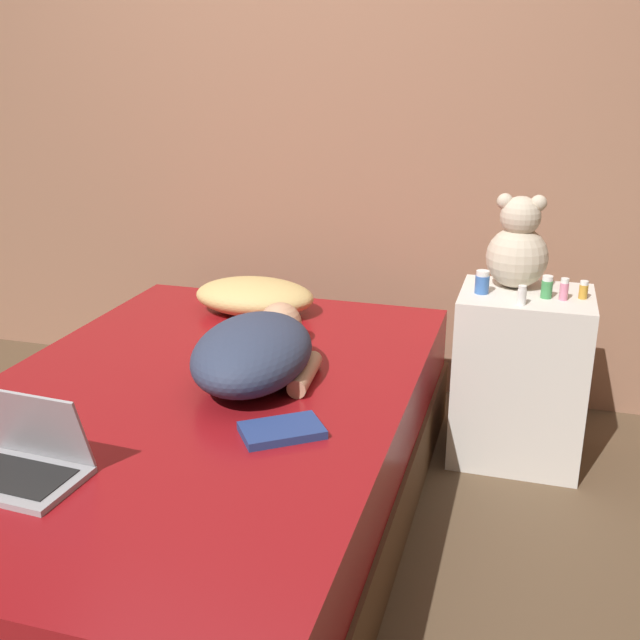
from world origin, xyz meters
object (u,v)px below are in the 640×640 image
Objects in this scene: bottle_pink at (564,289)px; bottle_amber at (584,290)px; bottle_green at (547,287)px; person_lying at (256,350)px; teddy_bear at (518,247)px; pillow at (254,296)px; bottle_white at (522,295)px; laptop at (25,459)px; bottle_blue at (482,282)px; book at (282,430)px.

bottle_pink is 1.21× the size of bottle_amber.
bottle_green reaches higher than bottle_pink.
person_lying is 2.06× the size of teddy_bear.
bottle_white is (1.04, -0.13, 0.13)m from pillow.
laptop is 1.91m from bottle_amber.
bottle_amber is at bearing -18.64° from teddy_bear.
laptop is 4.52× the size of bottle_white.
laptop is at bearing -127.24° from teddy_bear.
bottle_white is 0.82× the size of bottle_blue.
teddy_bear reaches higher than bottle_blue.
teddy_bear reaches higher than bottle_amber.
bottle_green is (0.12, -0.11, -0.11)m from teddy_bear.
bottle_amber reaches higher than laptop.
bottle_blue is at bearing -178.37° from bottle_green.
laptop is 1.19× the size of book.
person_lying reaches higher than pillow.
bottle_blue is 1.29× the size of bottle_amber.
bottle_amber is at bearing 27.37° from person_lying.
bottle_amber is 1.27m from book.
person_lying is 1.07m from teddy_bear.
bottle_green is (0.23, 0.01, -0.00)m from bottle_blue.
laptop is 1.65m from bottle_blue.
bottle_blue is (0.65, 0.60, 0.11)m from person_lying.
teddy_bear reaches higher than laptop.
teddy_bear reaches higher than bottle_green.
laptop is 3.92× the size of bottle_pink.
bottle_white is (0.80, 0.50, 0.11)m from person_lying.
person_lying is 1.07m from bottle_green.
bottle_pink reaches higher than bottle_amber.
pillow is at bearing 178.35° from bottle_blue.
person_lying is at bearing -137.00° from teddy_bear.
bottle_pink is at bearing -33.84° from teddy_bear.
laptop reaches higher than book.
bottle_white is 1.04m from book.
laptop is at bearing -143.94° from book.
bottle_white is (1.13, 1.22, 0.15)m from laptop.
book is at bearing -129.61° from bottle_amber.
bottle_green is at bearing -167.26° from bottle_amber.
bottle_blue reaches higher than book.
book is at bearing -118.10° from teddy_bear.
bottle_amber reaches higher than book.
person_lying is 0.94m from bottle_white.
laptop is 3.70× the size of bottle_blue.
bottle_pink is (0.17, -0.12, -0.11)m from teddy_bear.
pillow is 1.35m from laptop.
bottle_pink is 0.30× the size of book.
laptop is at bearing -133.79° from bottle_pink.
teddy_bear is 4.13× the size of bottle_blue.
bottle_blue is (0.98, 1.32, 0.16)m from laptop.
bottle_blue is (-0.28, 0.00, 0.00)m from bottle_pink.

